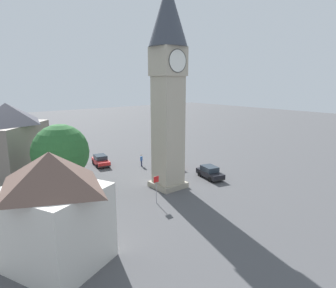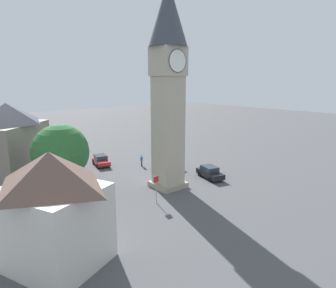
{
  "view_description": "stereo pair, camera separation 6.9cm",
  "coord_description": "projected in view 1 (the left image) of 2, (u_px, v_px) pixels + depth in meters",
  "views": [
    {
      "loc": [
        -20.53,
        -24.93,
        11.98
      ],
      "look_at": [
        0.0,
        0.0,
        5.09
      ],
      "focal_mm": 31.34,
      "sensor_mm": 36.0,
      "label": 1
    },
    {
      "loc": [
        -20.48,
        -24.98,
        11.98
      ],
      "look_at": [
        0.0,
        0.0,
        5.09
      ],
      "focal_mm": 31.34,
      "sensor_mm": 36.0,
      "label": 2
    }
  ],
  "objects": [
    {
      "name": "clock_tower",
      "position": [
        168.0,
        71.0,
        31.35
      ],
      "size": [
        4.13,
        4.13,
        22.38
      ],
      "color": "gray",
      "rests_on": "ground"
    },
    {
      "name": "pedestrian",
      "position": [
        141.0,
        159.0,
        42.22
      ],
      "size": [
        0.49,
        0.38,
        1.69
      ],
      "color": "#2D3351",
      "rests_on": "ground"
    },
    {
      "name": "ground_plane",
      "position": [
        168.0,
        187.0,
        34.09
      ],
      "size": [
        200.0,
        200.0,
        0.0
      ],
      "primitive_type": "plane",
      "color": "#4C4C4F"
    },
    {
      "name": "building_terrace_right",
      "position": [
        53.0,
        208.0,
        19.02
      ],
      "size": [
        7.6,
        8.09,
        7.7
      ],
      "color": "beige",
      "rests_on": "ground"
    },
    {
      "name": "car_silver_kerb",
      "position": [
        171.0,
        163.0,
        41.42
      ],
      "size": [
        2.1,
        4.27,
        1.53
      ],
      "color": "red",
      "rests_on": "ground"
    },
    {
      "name": "road_sign",
      "position": [
        156.0,
        185.0,
        29.13
      ],
      "size": [
        0.6,
        0.07,
        2.8
      ],
      "color": "gray",
      "rests_on": "ground"
    },
    {
      "name": "building_shop_left",
      "position": [
        10.0,
        143.0,
        34.72
      ],
      "size": [
        10.71,
        10.75,
        9.58
      ],
      "color": "slate",
      "rests_on": "ground"
    },
    {
      "name": "tree",
      "position": [
        61.0,
        152.0,
        31.11
      ],
      "size": [
        5.98,
        5.98,
        7.64
      ],
      "color": "brown",
      "rests_on": "ground"
    },
    {
      "name": "car_blue_kerb",
      "position": [
        101.0,
        160.0,
        42.6
      ],
      "size": [
        2.47,
        4.38,
        1.53
      ],
      "color": "red",
      "rests_on": "ground"
    },
    {
      "name": "car_red_corner",
      "position": [
        210.0,
        172.0,
        37.0
      ],
      "size": [
        2.62,
        4.41,
        1.53
      ],
      "color": "black",
      "rests_on": "ground"
    }
  ]
}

